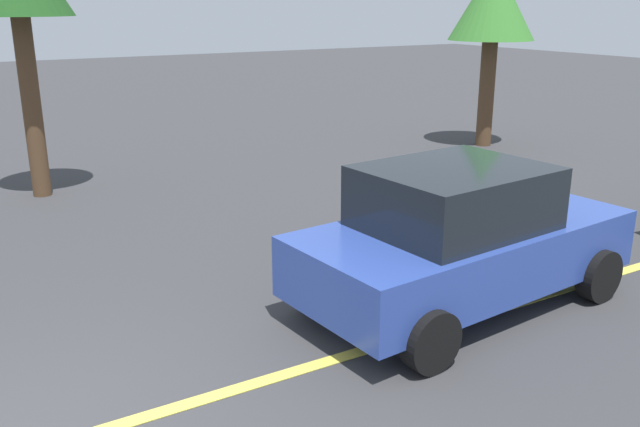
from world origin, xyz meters
TOP-DOWN VIEW (x-y plane):
  - lane_marking_centre at (3.00, 0.00)m, footprint 28.00×0.16m
  - car_blue_behind_van at (4.87, 0.37)m, footprint 4.23×2.31m
  - tree_left_verge at (11.77, 7.13)m, footprint 2.02×2.02m

SIDE VIEW (x-z plane):
  - lane_marking_centre at x=3.00m, z-range 0.00..0.01m
  - car_blue_behind_van at x=4.87m, z-range -0.01..1.68m
  - tree_left_verge at x=11.77m, z-range 1.17..5.51m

